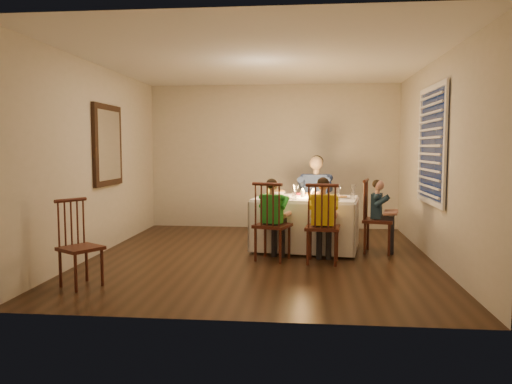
# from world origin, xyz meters

# --- Properties ---
(ground) EXTENTS (5.00, 5.00, 0.00)m
(ground) POSITION_xyz_m (0.00, 0.00, 0.00)
(ground) COLOR black
(ground) RESTS_ON ground
(wall_left) EXTENTS (0.02, 5.00, 2.60)m
(wall_left) POSITION_xyz_m (-2.25, 0.00, 1.30)
(wall_left) COLOR beige
(wall_left) RESTS_ON ground
(wall_right) EXTENTS (0.02, 5.00, 2.60)m
(wall_right) POSITION_xyz_m (2.25, 0.00, 1.30)
(wall_right) COLOR beige
(wall_right) RESTS_ON ground
(wall_back) EXTENTS (4.50, 0.02, 2.60)m
(wall_back) POSITION_xyz_m (0.00, 2.50, 1.30)
(wall_back) COLOR beige
(wall_back) RESTS_ON ground
(ceiling) EXTENTS (5.00, 5.00, 0.00)m
(ceiling) POSITION_xyz_m (0.00, 0.00, 2.60)
(ceiling) COLOR white
(ceiling) RESTS_ON wall_back
(dining_table) EXTENTS (1.59, 1.25, 0.73)m
(dining_table) POSITION_xyz_m (0.60, 0.56, 0.54)
(dining_table) COLOR white
(dining_table) RESTS_ON ground
(chair_adult) EXTENTS (0.50, 0.49, 1.03)m
(chair_adult) POSITION_xyz_m (0.76, 1.33, 0.00)
(chair_adult) COLOR #3B1610
(chair_adult) RESTS_ON ground
(chair_near_left) EXTENTS (0.53, 0.52, 1.03)m
(chair_near_left) POSITION_xyz_m (0.17, -0.17, 0.00)
(chair_near_left) COLOR #3B1610
(chair_near_left) RESTS_ON ground
(chair_near_right) EXTENTS (0.47, 0.45, 1.03)m
(chair_near_right) POSITION_xyz_m (0.81, -0.28, 0.00)
(chair_near_right) COLOR #3B1610
(chair_near_right) RESTS_ON ground
(chair_end) EXTENTS (0.49, 0.51, 1.03)m
(chair_end) POSITION_xyz_m (1.61, 0.43, 0.00)
(chair_end) COLOR #3B1610
(chair_end) RESTS_ON ground
(chair_extra) EXTENTS (0.51, 0.52, 0.93)m
(chair_extra) POSITION_xyz_m (-1.76, -1.61, 0.00)
(chair_extra) COLOR #3B1610
(chair_extra) RESTS_ON ground
(adult) EXTENTS (0.60, 0.57, 1.34)m
(adult) POSITION_xyz_m (0.76, 1.33, 0.00)
(adult) COLOR navy
(adult) RESTS_ON ground
(child_green) EXTENTS (0.44, 0.42, 1.07)m
(child_green) POSITION_xyz_m (0.17, -0.17, 0.00)
(child_green) COLOR green
(child_green) RESTS_ON ground
(child_yellow) EXTENTS (0.41, 0.38, 1.10)m
(child_yellow) POSITION_xyz_m (0.81, -0.28, 0.00)
(child_yellow) COLOR yellow
(child_yellow) RESTS_ON ground
(child_teal) EXTENTS (0.37, 0.39, 1.02)m
(child_teal) POSITION_xyz_m (1.61, 0.43, 0.00)
(child_teal) COLOR #182C3C
(child_teal) RESTS_ON ground
(setting_adult) EXTENTS (0.30, 0.30, 0.02)m
(setting_adult) POSITION_xyz_m (0.67, 0.90, 0.77)
(setting_adult) COLOR white
(setting_adult) RESTS_ON dining_table
(setting_green) EXTENTS (0.30, 0.30, 0.02)m
(setting_green) POSITION_xyz_m (0.28, 0.30, 0.77)
(setting_green) COLOR white
(setting_green) RESTS_ON dining_table
(setting_yellow) EXTENTS (0.30, 0.30, 0.02)m
(setting_yellow) POSITION_xyz_m (0.86, 0.23, 0.77)
(setting_yellow) COLOR white
(setting_yellow) RESTS_ON dining_table
(setting_teal) EXTENTS (0.30, 0.30, 0.02)m
(setting_teal) POSITION_xyz_m (1.08, 0.45, 0.77)
(setting_teal) COLOR white
(setting_teal) RESTS_ON dining_table
(candle_left) EXTENTS (0.06, 0.06, 0.10)m
(candle_left) POSITION_xyz_m (0.55, 0.57, 0.81)
(candle_left) COLOR white
(candle_left) RESTS_ON dining_table
(candle_right) EXTENTS (0.06, 0.06, 0.10)m
(candle_right) POSITION_xyz_m (0.70, 0.55, 0.81)
(candle_right) COLOR white
(candle_right) RESTS_ON dining_table
(squash) EXTENTS (0.09, 0.09, 0.09)m
(squash) POSITION_xyz_m (0.05, 0.95, 0.80)
(squash) COLOR #F3F841
(squash) RESTS_ON dining_table
(orange_fruit) EXTENTS (0.08, 0.08, 0.08)m
(orange_fruit) POSITION_xyz_m (0.78, 0.59, 0.80)
(orange_fruit) COLOR orange
(orange_fruit) RESTS_ON dining_table
(serving_bowl) EXTENTS (0.23, 0.23, 0.05)m
(serving_bowl) POSITION_xyz_m (0.19, 0.94, 0.78)
(serving_bowl) COLOR white
(serving_bowl) RESTS_ON dining_table
(wall_mirror) EXTENTS (0.06, 0.95, 1.15)m
(wall_mirror) POSITION_xyz_m (-2.22, 0.30, 1.50)
(wall_mirror) COLOR black
(wall_mirror) RESTS_ON wall_left
(window_blinds) EXTENTS (0.07, 1.34, 1.54)m
(window_blinds) POSITION_xyz_m (2.21, 0.10, 1.50)
(window_blinds) COLOR #0D1937
(window_blinds) RESTS_ON wall_right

